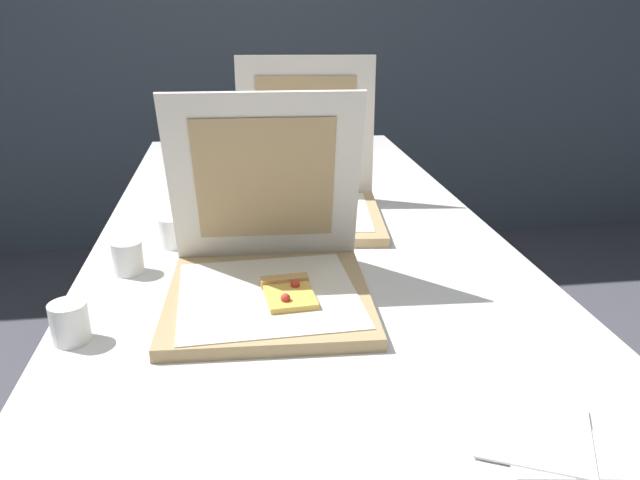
# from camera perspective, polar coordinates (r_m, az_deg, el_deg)

# --- Properties ---
(table) EXTENTS (0.89, 2.16, 0.76)m
(table) POSITION_cam_1_polar(r_m,az_deg,el_deg) (1.36, -1.77, -1.83)
(table) COLOR silver
(table) RESTS_ON ground
(pizza_box_front) EXTENTS (0.36, 0.37, 0.35)m
(pizza_box_front) POSITION_cam_1_polar(r_m,az_deg,el_deg) (1.06, -4.88, -2.89)
(pizza_box_front) COLOR tan
(pizza_box_front) RESTS_ON table
(pizza_box_middle) EXTENTS (0.38, 0.39, 0.37)m
(pizza_box_middle) POSITION_cam_1_polar(r_m,az_deg,el_deg) (1.47, -1.18, 4.22)
(pizza_box_middle) COLOR tan
(pizza_box_middle) RESTS_ON table
(cup_white_far) EXTENTS (0.06, 0.06, 0.06)m
(cup_white_far) POSITION_cam_1_polar(r_m,az_deg,el_deg) (1.66, -9.29, 5.16)
(cup_white_far) COLOR white
(cup_white_far) RESTS_ON table
(cup_white_near_center) EXTENTS (0.06, 0.06, 0.06)m
(cup_white_near_center) POSITION_cam_1_polar(r_m,az_deg,el_deg) (1.22, -17.62, -1.57)
(cup_white_near_center) COLOR white
(cup_white_near_center) RESTS_ON table
(cup_white_mid) EXTENTS (0.06, 0.06, 0.06)m
(cup_white_mid) POSITION_cam_1_polar(r_m,az_deg,el_deg) (1.33, -13.66, 0.73)
(cup_white_mid) COLOR white
(cup_white_mid) RESTS_ON table
(cup_white_near_left) EXTENTS (0.06, 0.06, 0.06)m
(cup_white_near_left) POSITION_cam_1_polar(r_m,az_deg,el_deg) (1.01, -22.46, -7.18)
(cup_white_near_left) COLOR white
(cup_white_near_left) RESTS_ON table
(napkin_pile) EXTENTS (0.18, 0.18, 0.01)m
(napkin_pile) POSITION_cam_1_polar(r_m,az_deg,el_deg) (0.81, 20.05, -17.00)
(napkin_pile) COLOR white
(napkin_pile) RESTS_ON table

